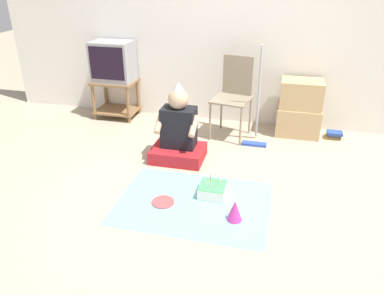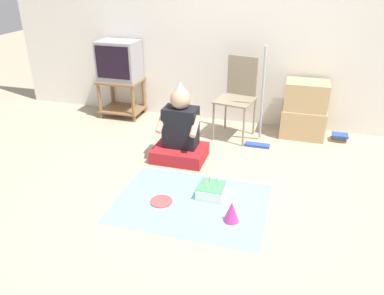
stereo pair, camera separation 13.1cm
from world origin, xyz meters
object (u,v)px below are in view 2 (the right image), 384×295
at_px(person_seated, 180,134).
at_px(paper_plate, 161,201).
at_px(folding_chair, 238,92).
at_px(cardboard_box_stack, 304,110).
at_px(birthday_cake, 211,190).
at_px(dust_mop, 260,118).
at_px(book_pile, 339,137).
at_px(party_hat_blue, 232,211).
at_px(tv, 119,61).

bearing_deg(person_seated, paper_plate, -83.75).
bearing_deg(folding_chair, cardboard_box_stack, 14.07).
relative_size(person_seated, birthday_cake, 3.54).
relative_size(folding_chair, cardboard_box_stack, 1.39).
xyz_separation_m(dust_mop, book_pile, (0.91, 0.37, -0.28)).
bearing_deg(dust_mop, book_pile, 21.84).
height_order(dust_mop, birthday_cake, dust_mop).
height_order(cardboard_box_stack, paper_plate, cardboard_box_stack).
relative_size(birthday_cake, party_hat_blue, 1.32).
height_order(dust_mop, book_pile, dust_mop).
bearing_deg(book_pile, paper_plate, -131.46).
distance_m(tv, birthday_cake, 2.42).
bearing_deg(folding_chair, book_pile, 7.03).
xyz_separation_m(party_hat_blue, paper_plate, (-0.64, 0.09, -0.09)).
relative_size(cardboard_box_stack, birthday_cake, 2.84).
xyz_separation_m(cardboard_box_stack, book_pile, (0.44, -0.05, -0.28)).
bearing_deg(birthday_cake, book_pile, 52.90).
height_order(tv, paper_plate, tv).
distance_m(birthday_cake, paper_plate, 0.46).
height_order(person_seated, paper_plate, person_seated).
bearing_deg(dust_mop, paper_plate, -115.18).
relative_size(tv, book_pile, 2.67).
distance_m(tv, folding_chair, 1.65).
height_order(party_hat_blue, paper_plate, party_hat_blue).
bearing_deg(tv, book_pile, -1.30).
height_order(dust_mop, party_hat_blue, dust_mop).
bearing_deg(folding_chair, paper_plate, -102.76).
xyz_separation_m(tv, person_seated, (1.16, -1.00, -0.48)).
relative_size(dust_mop, party_hat_blue, 6.39).
bearing_deg(cardboard_box_stack, person_seated, -141.59).
xyz_separation_m(dust_mop, paper_plate, (-0.67, -1.43, -0.32)).
relative_size(folding_chair, dust_mop, 0.82).
distance_m(dust_mop, book_pile, 1.02).
bearing_deg(tv, paper_plate, -56.08).
relative_size(cardboard_box_stack, paper_plate, 3.38).
bearing_deg(tv, cardboard_box_stack, -0.46).
height_order(tv, party_hat_blue, tv).
xyz_separation_m(cardboard_box_stack, birthday_cake, (-0.75, -1.61, -0.27)).
distance_m(folding_chair, dust_mop, 0.43).
bearing_deg(person_seated, dust_mop, 36.89).
distance_m(book_pile, person_seated, 1.94).
xyz_separation_m(book_pile, birthday_cake, (-1.18, -1.57, 0.01)).
bearing_deg(party_hat_blue, tv, 134.16).
height_order(folding_chair, dust_mop, dust_mop).
xyz_separation_m(cardboard_box_stack, person_seated, (-1.24, -0.98, -0.04)).
relative_size(tv, cardboard_box_stack, 0.76).
xyz_separation_m(birthday_cake, paper_plate, (-0.40, -0.23, -0.05)).
bearing_deg(paper_plate, dust_mop, 64.82).
relative_size(birthday_cake, paper_plate, 1.19).
bearing_deg(birthday_cake, person_seated, 128.28).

